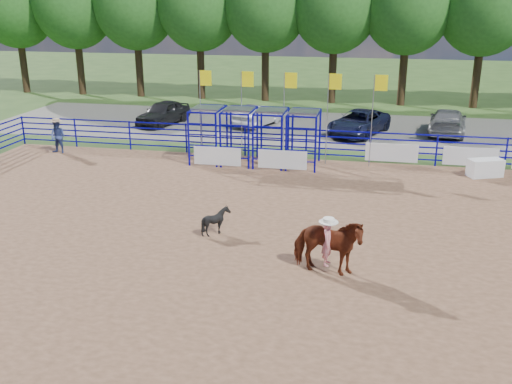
% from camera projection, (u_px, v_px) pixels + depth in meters
% --- Properties ---
extents(ground, '(120.00, 120.00, 0.00)m').
position_uv_depth(ground, '(269.00, 242.00, 18.20)').
color(ground, '#395723').
rests_on(ground, ground).
extents(arena_dirt, '(30.00, 20.00, 0.02)m').
position_uv_depth(arena_dirt, '(269.00, 241.00, 18.20)').
color(arena_dirt, brown).
rests_on(arena_dirt, ground).
extents(gravel_strip, '(40.00, 10.00, 0.01)m').
position_uv_depth(gravel_strip, '(320.00, 128.00, 33.97)').
color(gravel_strip, slate).
rests_on(gravel_strip, ground).
extents(announcer_table, '(1.59, 1.18, 0.77)m').
position_uv_depth(announcer_table, '(485.00, 168.00, 24.66)').
color(announcer_table, silver).
rests_on(announcer_table, arena_dirt).
extents(horse_and_rider, '(2.12, 1.17, 2.32)m').
position_uv_depth(horse_and_rider, '(328.00, 244.00, 15.77)').
color(horse_and_rider, maroon).
rests_on(horse_and_rider, arena_dirt).
extents(calf, '(0.85, 0.75, 0.93)m').
position_uv_depth(calf, '(216.00, 221.00, 18.59)').
color(calf, black).
rests_on(calf, arena_dirt).
extents(spectator_cowboy, '(0.87, 0.71, 1.72)m').
position_uv_depth(spectator_cowboy, '(58.00, 136.00, 28.23)').
color(spectator_cowboy, navy).
rests_on(spectator_cowboy, arena_dirt).
extents(car_a, '(2.63, 4.46, 1.42)m').
position_uv_depth(car_a, '(163.00, 113.00, 34.85)').
color(car_a, black).
rests_on(car_a, gravel_strip).
extents(car_b, '(2.60, 4.09, 1.27)m').
position_uv_depth(car_b, '(259.00, 115.00, 34.45)').
color(car_b, gray).
rests_on(car_b, gravel_strip).
extents(car_c, '(3.88, 5.36, 1.36)m').
position_uv_depth(car_c, '(359.00, 123.00, 32.23)').
color(car_c, black).
rests_on(car_c, gravel_strip).
extents(car_d, '(2.65, 5.11, 1.42)m').
position_uv_depth(car_d, '(447.00, 122.00, 32.35)').
color(car_d, slate).
rests_on(car_d, gravel_strip).
extents(perimeter_fence, '(30.10, 20.10, 1.50)m').
position_uv_depth(perimeter_fence, '(269.00, 220.00, 17.96)').
color(perimeter_fence, '#0B07A6').
rests_on(perimeter_fence, ground).
extents(chute_assembly, '(19.32, 2.41, 4.20)m').
position_uv_depth(chute_assembly, '(263.00, 137.00, 26.35)').
color(chute_assembly, '#0B07A6').
rests_on(chute_assembly, ground).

